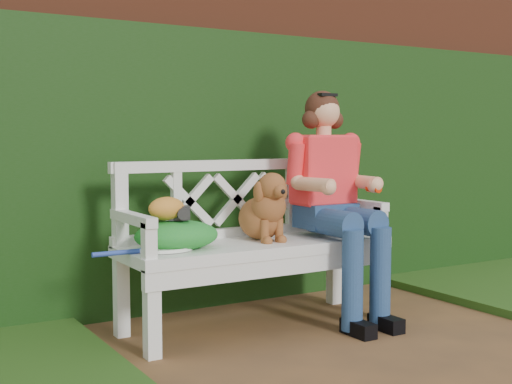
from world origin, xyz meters
TOP-DOWN VIEW (x-y plane):
  - ground at (0.00, 0.00)m, footprint 60.00×60.00m
  - brick_wall at (0.00, 1.90)m, footprint 10.00×0.30m
  - ivy_hedge at (0.00, 1.68)m, footprint 10.00×0.18m
  - garden_bench at (-0.24, 1.06)m, footprint 1.63×0.76m
  - seated_woman at (0.24, 1.04)m, footprint 0.59×0.75m
  - dog at (-0.19, 1.07)m, footprint 0.30×0.38m
  - tennis_racket at (-0.82, 1.01)m, footprint 0.59×0.43m
  - green_bag at (-0.72, 1.04)m, footprint 0.45×0.35m
  - camera_item at (-0.71, 1.04)m, footprint 0.13×0.11m
  - baseball_glove at (-0.77, 1.05)m, footprint 0.20×0.16m

SIDE VIEW (x-z plane):
  - ground at x=0.00m, z-range 0.00..0.00m
  - garden_bench at x=-0.24m, z-range 0.00..0.48m
  - tennis_racket at x=-0.82m, z-range 0.48..0.51m
  - green_bag at x=-0.72m, z-range 0.48..0.63m
  - seated_woman at x=0.24m, z-range 0.00..1.25m
  - camera_item at x=-0.71m, z-range 0.63..0.70m
  - dog at x=-0.19m, z-range 0.48..0.86m
  - baseball_glove at x=-0.77m, z-range 0.63..0.75m
  - ivy_hedge at x=0.00m, z-range 0.00..1.70m
  - brick_wall at x=0.00m, z-range 0.00..2.20m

